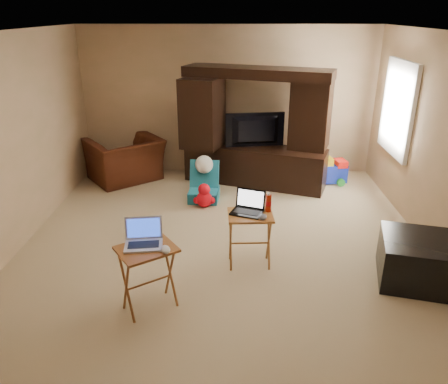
{
  "coord_description": "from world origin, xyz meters",
  "views": [
    {
      "loc": [
        0.11,
        -4.76,
        2.71
      ],
      "look_at": [
        0.0,
        -0.2,
        0.8
      ],
      "focal_mm": 35.0,
      "sensor_mm": 36.0,
      "label": 1
    }
  ],
  "objects_px": {
    "recliner": "(125,160)",
    "plush_toy": "(204,195)",
    "laptop_left": "(143,235)",
    "ottoman": "(418,260)",
    "tray_table_right": "(250,240)",
    "television": "(256,131)",
    "push_toy": "(328,170)",
    "mouse_left": "(165,249)",
    "mouse_right": "(263,217)",
    "child_rocker": "(204,182)",
    "laptop_right": "(247,203)",
    "water_bottle": "(268,203)",
    "entertainment_center": "(256,128)",
    "tray_table_left": "(149,278)"
  },
  "relations": [
    {
      "from": "recliner",
      "to": "plush_toy",
      "type": "bearing_deg",
      "value": 103.92
    },
    {
      "from": "plush_toy",
      "to": "laptop_left",
      "type": "distance_m",
      "value": 2.46
    },
    {
      "from": "ottoman",
      "to": "tray_table_right",
      "type": "distance_m",
      "value": 1.81
    },
    {
      "from": "laptop_left",
      "to": "television",
      "type": "bearing_deg",
      "value": 62.59
    },
    {
      "from": "television",
      "to": "recliner",
      "type": "relative_size",
      "value": 0.86
    },
    {
      "from": "push_toy",
      "to": "tray_table_right",
      "type": "height_order",
      "value": "tray_table_right"
    },
    {
      "from": "mouse_left",
      "to": "ottoman",
      "type": "bearing_deg",
      "value": 13.3
    },
    {
      "from": "push_toy",
      "to": "mouse_right",
      "type": "relative_size",
      "value": 4.68
    },
    {
      "from": "child_rocker",
      "to": "tray_table_right",
      "type": "xyz_separation_m",
      "value": [
        0.64,
        -1.83,
        0.02
      ]
    },
    {
      "from": "laptop_right",
      "to": "mouse_right",
      "type": "relative_size",
      "value": 2.58
    },
    {
      "from": "recliner",
      "to": "plush_toy",
      "type": "height_order",
      "value": "recliner"
    },
    {
      "from": "recliner",
      "to": "water_bottle",
      "type": "relative_size",
      "value": 5.68
    },
    {
      "from": "child_rocker",
      "to": "ottoman",
      "type": "height_order",
      "value": "child_rocker"
    },
    {
      "from": "recliner",
      "to": "mouse_right",
      "type": "height_order",
      "value": "recliner"
    },
    {
      "from": "recliner",
      "to": "child_rocker",
      "type": "bearing_deg",
      "value": 110.57
    },
    {
      "from": "child_rocker",
      "to": "mouse_right",
      "type": "bearing_deg",
      "value": -64.13
    },
    {
      "from": "tray_table_right",
      "to": "recliner",
      "type": "bearing_deg",
      "value": 123.8
    },
    {
      "from": "television",
      "to": "mouse_right",
      "type": "xyz_separation_m",
      "value": [
        -0.03,
        -2.65,
        -0.24
      ]
    },
    {
      "from": "laptop_left",
      "to": "water_bottle",
      "type": "height_order",
      "value": "laptop_left"
    },
    {
      "from": "plush_toy",
      "to": "ottoman",
      "type": "xyz_separation_m",
      "value": [
        2.4,
        -1.84,
        0.06
      ]
    },
    {
      "from": "television",
      "to": "laptop_right",
      "type": "relative_size",
      "value": 2.88
    },
    {
      "from": "recliner",
      "to": "push_toy",
      "type": "relative_size",
      "value": 1.84
    },
    {
      "from": "push_toy",
      "to": "tray_table_right",
      "type": "xyz_separation_m",
      "value": [
        -1.4,
        -2.62,
        0.09
      ]
    },
    {
      "from": "television",
      "to": "recliner",
      "type": "height_order",
      "value": "television"
    },
    {
      "from": "child_rocker",
      "to": "laptop_right",
      "type": "height_order",
      "value": "laptop_right"
    },
    {
      "from": "television",
      "to": "mouse_left",
      "type": "xyz_separation_m",
      "value": [
        -0.97,
        -3.41,
        -0.21
      ]
    },
    {
      "from": "tray_table_right",
      "to": "laptop_right",
      "type": "height_order",
      "value": "laptop_right"
    },
    {
      "from": "plush_toy",
      "to": "push_toy",
      "type": "bearing_deg",
      "value": 27.48
    },
    {
      "from": "entertainment_center",
      "to": "ottoman",
      "type": "distance_m",
      "value": 3.35
    },
    {
      "from": "tray_table_right",
      "to": "water_bottle",
      "type": "bearing_deg",
      "value": 18.37
    },
    {
      "from": "push_toy",
      "to": "tray_table_right",
      "type": "distance_m",
      "value": 2.97
    },
    {
      "from": "push_toy",
      "to": "ottoman",
      "type": "relative_size",
      "value": 0.8
    },
    {
      "from": "mouse_left",
      "to": "tray_table_right",
      "type": "bearing_deg",
      "value": 47.68
    },
    {
      "from": "tray_table_left",
      "to": "laptop_left",
      "type": "bearing_deg",
      "value": 100.22
    },
    {
      "from": "child_rocker",
      "to": "television",
      "type": "bearing_deg",
      "value": 45.18
    },
    {
      "from": "mouse_right",
      "to": "water_bottle",
      "type": "relative_size",
      "value": 0.66
    },
    {
      "from": "plush_toy",
      "to": "recliner",
      "type": "bearing_deg",
      "value": 142.16
    },
    {
      "from": "television",
      "to": "water_bottle",
      "type": "xyz_separation_m",
      "value": [
        0.04,
        -2.45,
        -0.17
      ]
    },
    {
      "from": "laptop_left",
      "to": "water_bottle",
      "type": "xyz_separation_m",
      "value": [
        1.22,
        0.86,
        -0.05
      ]
    },
    {
      "from": "recliner",
      "to": "tray_table_left",
      "type": "height_order",
      "value": "recliner"
    },
    {
      "from": "laptop_right",
      "to": "water_bottle",
      "type": "distance_m",
      "value": 0.25
    },
    {
      "from": "television",
      "to": "laptop_right",
      "type": "height_order",
      "value": "television"
    },
    {
      "from": "child_rocker",
      "to": "plush_toy",
      "type": "bearing_deg",
      "value": -80.71
    },
    {
      "from": "laptop_left",
      "to": "mouse_right",
      "type": "height_order",
      "value": "laptop_left"
    },
    {
      "from": "entertainment_center",
      "to": "child_rocker",
      "type": "xyz_separation_m",
      "value": [
        -0.81,
        -0.74,
        -0.65
      ]
    },
    {
      "from": "laptop_right",
      "to": "tray_table_right",
      "type": "bearing_deg",
      "value": -6.97
    },
    {
      "from": "child_rocker",
      "to": "mouse_right",
      "type": "distance_m",
      "value": 2.13
    },
    {
      "from": "television",
      "to": "ottoman",
      "type": "xyz_separation_m",
      "value": [
        1.62,
        -2.8,
        -0.67
      ]
    },
    {
      "from": "television",
      "to": "laptop_left",
      "type": "xyz_separation_m",
      "value": [
        -1.19,
        -3.31,
        -0.12
      ]
    },
    {
      "from": "laptop_right",
      "to": "mouse_right",
      "type": "xyz_separation_m",
      "value": [
        0.17,
        -0.14,
        -0.09
      ]
    }
  ]
}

